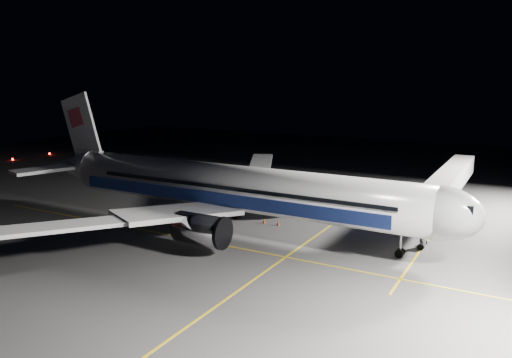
{
  "coord_description": "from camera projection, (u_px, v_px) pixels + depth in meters",
  "views": [
    {
      "loc": [
        31.63,
        -51.12,
        18.64
      ],
      "look_at": [
        1.42,
        2.92,
        6.0
      ],
      "focal_mm": 35.0,
      "sensor_mm": 36.0,
      "label": 1
    }
  ],
  "objects": [
    {
      "name": "guide_line_main",
      "position": [
        308.0,
        241.0,
        57.79
      ],
      "size": [
        0.25,
        80.0,
        0.01
      ],
      "primitive_type": "cube",
      "color": "gold",
      "rests_on": "ground"
    },
    {
      "name": "guide_line_cross",
      "position": [
        208.0,
        242.0,
        57.44
      ],
      "size": [
        70.0,
        0.25,
        0.01
      ],
      "primitive_type": "cube",
      "color": "gold",
      "rests_on": "ground"
    },
    {
      "name": "jet_bridge",
      "position": [
        446.0,
        185.0,
        66.58
      ],
      "size": [
        3.6,
        34.4,
        6.3
      ],
      "color": "#B2B2B7",
      "rests_on": "ground"
    },
    {
      "name": "safety_cone_b",
      "position": [
        230.0,
        212.0,
        69.39
      ],
      "size": [
        0.38,
        0.38,
        0.57
      ],
      "primitive_type": "cone",
      "color": "#ED380A",
      "rests_on": "ground"
    },
    {
      "name": "guide_line_side",
      "position": [
        432.0,
        234.0,
        60.6
      ],
      "size": [
        0.25,
        40.0,
        0.01
      ],
      "primitive_type": "cube",
      "color": "gold",
      "rests_on": "ground"
    },
    {
      "name": "safety_cone_a",
      "position": [
        278.0,
        223.0,
        63.98
      ],
      "size": [
        0.39,
        0.39,
        0.59
      ],
      "primitive_type": "cone",
      "color": "#ED380A",
      "rests_on": "ground"
    },
    {
      "name": "airliner",
      "position": [
        227.0,
        188.0,
        62.05
      ],
      "size": [
        61.48,
        54.22,
        16.64
      ],
      "color": "silver",
      "rests_on": "ground"
    },
    {
      "name": "baggage_tug",
      "position": [
        255.0,
        185.0,
        84.36
      ],
      "size": [
        2.32,
        1.9,
        1.63
      ],
      "rotation": [
        0.0,
        0.0,
        -0.05
      ],
      "color": "black",
      "rests_on": "ground"
    },
    {
      "name": "ground",
      "position": [
        235.0,
        229.0,
        62.57
      ],
      "size": [
        200.0,
        200.0,
        0.0
      ],
      "primitive_type": "plane",
      "color": "#4C4C4F",
      "rests_on": "ground"
    },
    {
      "name": "safety_cone_c",
      "position": [
        264.0,
        221.0,
        64.96
      ],
      "size": [
        0.38,
        0.38,
        0.57
      ],
      "primitive_type": "cone",
      "color": "#ED380A",
      "rests_on": "ground"
    }
  ]
}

